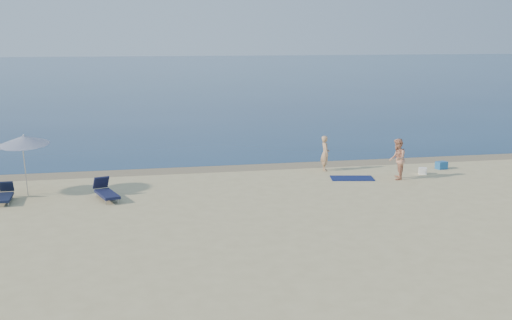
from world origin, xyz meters
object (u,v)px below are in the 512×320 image
(person_left, at_px, (325,153))
(umbrella_near, at_px, (24,140))
(person_right, at_px, (397,159))
(blue_cooler, at_px, (441,165))

(person_left, distance_m, umbrella_near, 12.54)
(person_left, distance_m, person_right, 3.32)
(umbrella_near, bearing_deg, blue_cooler, 22.52)
(person_left, height_order, umbrella_near, umbrella_near)
(person_left, xyz_separation_m, blue_cooler, (5.23, -0.77, -0.61))
(person_right, xyz_separation_m, umbrella_near, (-14.71, 0.32, 1.24))
(person_left, xyz_separation_m, person_right, (2.39, -2.30, 0.08))
(person_right, bearing_deg, person_left, -109.68)
(person_left, relative_size, umbrella_near, 0.65)
(umbrella_near, bearing_deg, person_right, 17.33)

